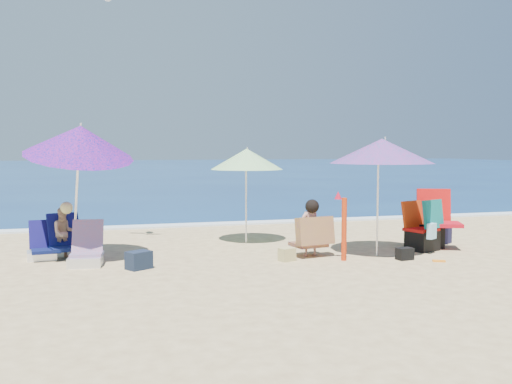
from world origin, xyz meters
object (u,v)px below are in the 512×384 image
object	(u,v)px
camp_chair_right	(423,232)
furled_umbrella	(343,223)
chair_navy	(43,249)
person_center	(311,229)
umbrella_turquoise	(382,151)
umbrella_blue	(80,141)
person_left	(64,232)
umbrella_striped	(247,159)
chair_rainbow	(86,254)
camp_chair_left	(429,229)

from	to	relation	value
camp_chair_right	furled_umbrella	bearing A→B (deg)	-165.55
chair_navy	person_center	world-z (taller)	person_center
umbrella_turquoise	furled_umbrella	xyz separation A→B (m)	(-0.82, -0.26, -1.17)
umbrella_blue	person_left	bearing A→B (deg)	128.35
chair_navy	person_center	xyz separation A→B (m)	(4.40, -0.98, 0.31)
umbrella_striped	chair_rainbow	size ratio (longest dim) A/B	2.64
chair_navy	camp_chair_right	bearing A→B (deg)	-8.58
chair_rainbow	camp_chair_right	distance (m)	5.86
person_center	umbrella_striped	bearing A→B (deg)	112.22
camp_chair_left	umbrella_striped	bearing A→B (deg)	156.91
umbrella_blue	umbrella_striped	bearing A→B (deg)	19.20
furled_umbrella	person_center	distance (m)	0.61
chair_rainbow	umbrella_turquoise	bearing A→B (deg)	-5.60
person_center	person_left	xyz separation A→B (m)	(-4.06, 1.00, -0.04)
chair_navy	camp_chair_left	bearing A→B (deg)	-5.33
chair_navy	camp_chair_left	distance (m)	6.93
camp_chair_left	umbrella_turquoise	bearing A→B (deg)	-157.27
chair_rainbow	umbrella_blue	bearing A→B (deg)	100.75
umbrella_turquoise	umbrella_blue	xyz separation A→B (m)	(-4.96, 0.84, 0.16)
furled_umbrella	chair_navy	bearing A→B (deg)	163.13
camp_chair_right	person_left	xyz separation A→B (m)	(-6.21, 1.00, 0.10)
umbrella_blue	camp_chair_left	xyz separation A→B (m)	(6.27, -0.29, -1.64)
umbrella_blue	chair_navy	size ratio (longest dim) A/B	3.67
camp_chair_right	umbrella_blue	bearing A→B (deg)	173.85
furled_umbrella	camp_chair_left	distance (m)	2.29
camp_chair_right	person_left	size ratio (longest dim) A/B	0.98
camp_chair_left	camp_chair_right	bearing A→B (deg)	-134.87
umbrella_blue	camp_chair_left	bearing A→B (deg)	-2.67
furled_umbrella	person_center	xyz separation A→B (m)	(-0.37, 0.46, -0.15)
camp_chair_left	chair_rainbow	bearing A→B (deg)	-179.39
furled_umbrella	person_left	size ratio (longest dim) A/B	1.20
camp_chair_right	person_left	world-z (taller)	person_left
furled_umbrella	chair_rainbow	xyz separation A→B (m)	(-4.07, 0.74, -0.44)
umbrella_blue	chair_navy	world-z (taller)	umbrella_blue
umbrella_striped	chair_navy	distance (m)	4.05
umbrella_blue	chair_rainbow	distance (m)	1.82
umbrella_turquoise	person_left	world-z (taller)	umbrella_turquoise
chair_rainbow	person_left	size ratio (longest dim) A/B	0.74
furled_umbrella	chair_navy	xyz separation A→B (m)	(-4.78, 1.45, -0.46)
camp_chair_left	camp_chair_right	distance (m)	0.49
furled_umbrella	chair_rainbow	world-z (taller)	furled_umbrella
chair_rainbow	person_center	xyz separation A→B (m)	(3.70, -0.28, 0.29)
umbrella_turquoise	camp_chair_left	world-z (taller)	umbrella_turquoise
umbrella_turquoise	person_left	size ratio (longest dim) A/B	2.38
umbrella_striped	person_center	distance (m)	2.18
umbrella_turquoise	umbrella_striped	bearing A→B (deg)	134.76
umbrella_striped	camp_chair_left	distance (m)	3.71
chair_rainbow	person_left	distance (m)	0.84
umbrella_striped	person_center	bearing A→B (deg)	-67.78
chair_navy	camp_chair_right	distance (m)	6.64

